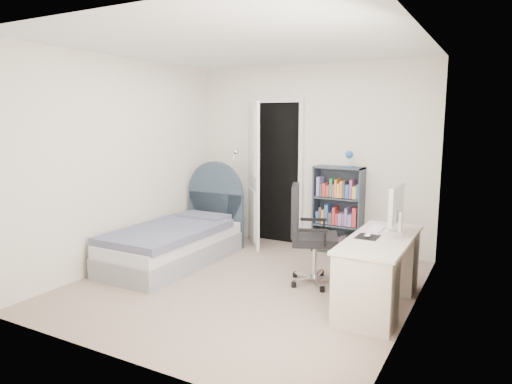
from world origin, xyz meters
The scene contains 8 objects.
room_shell centered at (0.00, 0.00, 1.25)m, with size 3.50×3.70×2.60m.
door centered at (-0.65, 1.57, 1.03)m, with size 0.92×0.67×2.06m.
bed centered at (-1.16, 0.30, 0.27)m, with size 0.92×1.93×1.19m.
nightstand centered at (-1.33, 1.35, 0.35)m, with size 0.36×0.36×0.54m.
floor_lamp centered at (-1.02, 1.46, 0.55)m, with size 0.19×0.19×1.35m.
bookcase centered at (0.48, 1.66, 0.53)m, with size 0.65×0.28×1.37m.
desk centered at (1.40, 0.13, 0.37)m, with size 0.55×1.38×1.13m.
office_chair centered at (0.56, 0.36, 0.59)m, with size 0.62×0.63×1.08m.
Camera 1 is at (2.36, -4.09, 1.77)m, focal length 32.00 mm.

